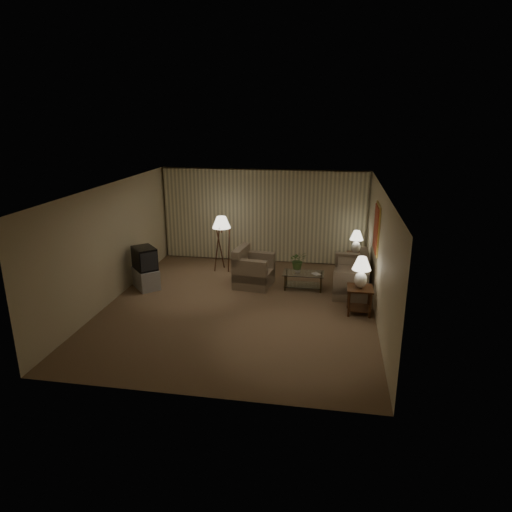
{
  "coord_description": "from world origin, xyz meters",
  "views": [
    {
      "loc": [
        1.97,
        -9.36,
        4.22
      ],
      "look_at": [
        0.27,
        0.6,
        1.03
      ],
      "focal_mm": 32.0,
      "sensor_mm": 36.0,
      "label": 1
    }
  ],
  "objects": [
    {
      "name": "table_lamp_far",
      "position": [
        2.65,
        2.68,
        0.96
      ],
      "size": [
        0.36,
        0.36,
        0.61
      ],
      "color": "white",
      "rests_on": "side_table_far"
    },
    {
      "name": "tv_cabinet",
      "position": [
        -2.55,
        0.75,
        0.25
      ],
      "size": [
        1.23,
        1.23,
        0.5
      ],
      "primitive_type": "cube",
      "rotation": [
        0.0,
        0.0,
        -0.84
      ],
      "color": "#AEAEB1",
      "rests_on": "ground"
    },
    {
      "name": "sofa",
      "position": [
        2.5,
        1.43,
        0.36
      ],
      "size": [
        1.67,
        0.9,
        0.72
      ],
      "rotation": [
        0.0,
        0.0,
        -1.6
      ],
      "color": "gray",
      "rests_on": "ground"
    },
    {
      "name": "ground",
      "position": [
        0.0,
        0.0,
        0.0
      ],
      "size": [
        7.0,
        7.0,
        0.0
      ],
      "primitive_type": "plane",
      "color": "brown",
      "rests_on": "ground"
    },
    {
      "name": "flowers",
      "position": [
        1.2,
        1.33,
        0.8
      ],
      "size": [
        0.49,
        0.45,
        0.45
      ],
      "primitive_type": "imported",
      "rotation": [
        0.0,
        0.0,
        0.3
      ],
      "color": "#476D30",
      "rests_on": "vase"
    },
    {
      "name": "crt_tv",
      "position": [
        -2.55,
        0.75,
        0.78
      ],
      "size": [
        1.11,
        1.1,
        0.55
      ],
      "primitive_type": "cube",
      "rotation": [
        0.0,
        0.0,
        -0.84
      ],
      "color": "black",
      "rests_on": "tv_cabinet"
    },
    {
      "name": "floor_lamp",
      "position": [
        -0.98,
        2.36,
        0.8
      ],
      "size": [
        0.5,
        0.5,
        1.53
      ],
      "color": "#341F0E",
      "rests_on": "ground"
    },
    {
      "name": "book",
      "position": [
        1.6,
        1.23,
        0.42
      ],
      "size": [
        0.27,
        0.28,
        0.02
      ],
      "primitive_type": "imported",
      "rotation": [
        0.0,
        0.0,
        0.67
      ],
      "color": "olive",
      "rests_on": "coffee_table"
    },
    {
      "name": "table_lamp_near",
      "position": [
        2.65,
        0.08,
        1.01
      ],
      "size": [
        0.4,
        0.4,
        0.69
      ],
      "color": "white",
      "rests_on": "side_table_near"
    },
    {
      "name": "ottoman",
      "position": [
        -0.36,
        2.86,
        0.18
      ],
      "size": [
        0.62,
        0.62,
        0.36
      ],
      "primitive_type": "cylinder",
      "rotation": [
        0.0,
        0.0,
        -0.17
      ],
      "color": "#B4613D",
      "rests_on": "ground"
    },
    {
      "name": "coffee_table",
      "position": [
        1.35,
        1.33,
        0.28
      ],
      "size": [
        1.01,
        0.55,
        0.41
      ],
      "color": "silver",
      "rests_on": "ground"
    },
    {
      "name": "side_table_near",
      "position": [
        2.65,
        0.08,
        0.41
      ],
      "size": [
        0.55,
        0.55,
        0.6
      ],
      "color": "#341F0E",
      "rests_on": "ground"
    },
    {
      "name": "armchair",
      "position": [
        0.09,
        1.35,
        0.39
      ],
      "size": [
        1.15,
        1.11,
        0.78
      ],
      "rotation": [
        0.0,
        0.0,
        1.44
      ],
      "color": "gray",
      "rests_on": "ground"
    },
    {
      "name": "vase",
      "position": [
        1.2,
        1.33,
        0.5
      ],
      "size": [
        0.16,
        0.16,
        0.17
      ],
      "primitive_type": "imported",
      "rotation": [
        0.0,
        0.0,
        0.01
      ],
      "color": "white",
      "rests_on": "coffee_table"
    },
    {
      "name": "side_table_far",
      "position": [
        2.65,
        2.68,
        0.39
      ],
      "size": [
        0.44,
        0.37,
        0.6
      ],
      "color": "#341F0E",
      "rests_on": "ground"
    },
    {
      "name": "room_shell",
      "position": [
        0.02,
        1.51,
        1.75
      ],
      "size": [
        6.04,
        7.02,
        2.72
      ],
      "color": "beige",
      "rests_on": "ground"
    }
  ]
}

